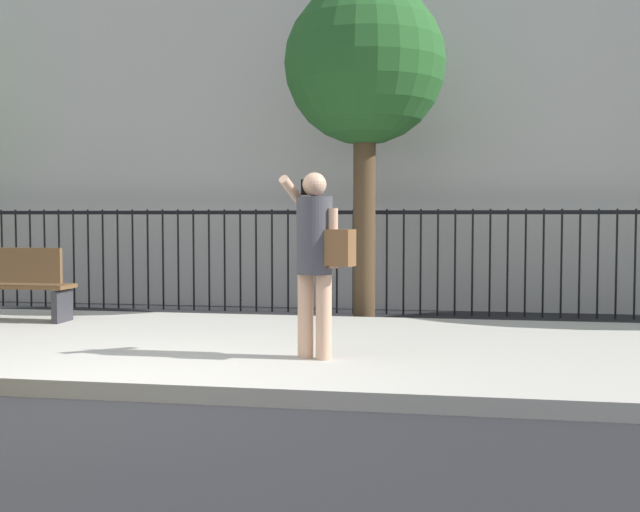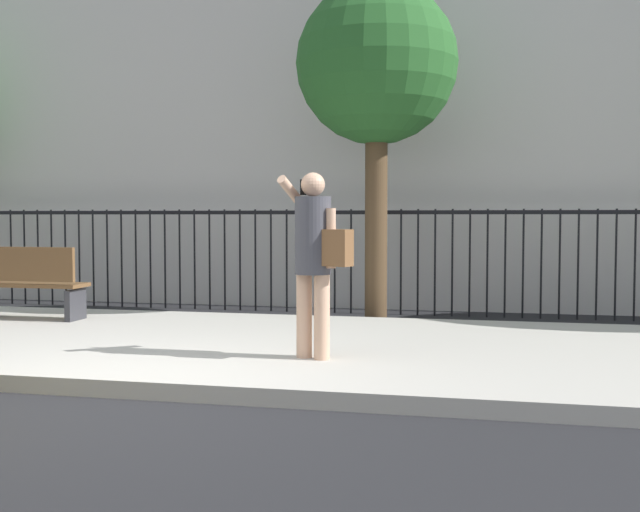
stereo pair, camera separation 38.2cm
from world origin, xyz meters
TOP-DOWN VIEW (x-y plane):
  - ground_plane at (0.00, 0.00)m, footprint 60.00×60.00m
  - sidewalk at (0.00, 2.20)m, footprint 28.00×4.40m
  - building_facade at (0.00, 8.50)m, footprint 28.00×4.00m
  - iron_fence at (0.00, 5.90)m, footprint 12.03×0.04m
  - pedestrian_on_phone at (1.40, 1.32)m, footprint 0.72×0.54m
  - street_bench at (-2.93, 3.17)m, footprint 1.60×0.45m
  - street_tree_near at (1.43, 4.89)m, footprint 2.22×2.22m

SIDE VIEW (x-z plane):
  - ground_plane at x=0.00m, z-range 0.00..0.00m
  - sidewalk at x=0.00m, z-range 0.00..0.15m
  - street_bench at x=-2.93m, z-range 0.18..1.13m
  - iron_fence at x=0.00m, z-range 0.22..1.82m
  - pedestrian_on_phone at x=1.40m, z-range 0.30..2.05m
  - street_tree_near at x=1.43m, z-range 1.19..5.88m
  - building_facade at x=0.00m, z-range 0.00..9.86m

